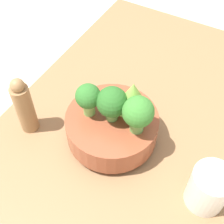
% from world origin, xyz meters
% --- Properties ---
extents(ground_plane, '(6.00, 6.00, 0.00)m').
position_xyz_m(ground_plane, '(0.00, 0.00, 0.00)').
color(ground_plane, beige).
extents(table, '(1.04, 0.62, 0.05)m').
position_xyz_m(table, '(0.00, 0.00, 0.02)').
color(table, olive).
rests_on(table, ground_plane).
extents(bowl, '(0.21, 0.21, 0.08)m').
position_xyz_m(bowl, '(0.02, -0.03, 0.09)').
color(bowl, brown).
rests_on(bowl, table).
extents(broccoli_floret_back, '(0.07, 0.07, 0.09)m').
position_xyz_m(broccoli_floret_back, '(0.03, 0.03, 0.18)').
color(broccoli_floret_back, '#609347').
rests_on(broccoli_floret_back, bowl).
extents(broccoli_floret_front, '(0.06, 0.06, 0.08)m').
position_xyz_m(broccoli_floret_front, '(0.04, -0.08, 0.17)').
color(broccoli_floret_front, '#7AB256').
rests_on(broccoli_floret_front, bowl).
extents(broccoli_floret_center, '(0.07, 0.07, 0.09)m').
position_xyz_m(broccoli_floret_center, '(0.02, -0.03, 0.17)').
color(broccoli_floret_center, '#609347').
rests_on(broccoli_floret_center, bowl).
extents(romanesco_piece_far, '(0.07, 0.07, 0.10)m').
position_xyz_m(romanesco_piece_far, '(-0.01, 0.00, 0.18)').
color(romanesco_piece_far, '#7AB256').
rests_on(romanesco_piece_far, bowl).
extents(cup, '(0.08, 0.08, 0.10)m').
position_xyz_m(cup, '(0.07, 0.21, 0.10)').
color(cup, silver).
rests_on(cup, table).
extents(pepper_mill, '(0.04, 0.04, 0.16)m').
position_xyz_m(pepper_mill, '(0.09, -0.22, 0.12)').
color(pepper_mill, '#997047').
rests_on(pepper_mill, table).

